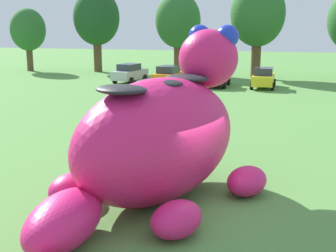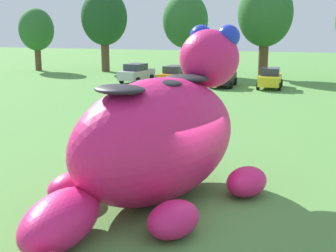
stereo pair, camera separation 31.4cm
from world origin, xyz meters
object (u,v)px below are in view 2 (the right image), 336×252
(car_black, at_px, (223,77))
(spectator_by_cars, at_px, (178,104))
(car_silver, at_px, (136,73))
(spectator_near_inflatable, at_px, (105,135))
(car_orange, at_px, (175,76))
(car_yellow, at_px, (270,78))
(giant_inflatable_creature, at_px, (159,138))

(car_black, bearing_deg, spectator_by_cars, -90.16)
(car_silver, bearing_deg, spectator_near_inflatable, -72.42)
(car_orange, xyz_separation_m, spectator_by_cars, (4.16, -13.99, -0.01))
(spectator_near_inflatable, xyz_separation_m, spectator_by_cars, (0.92, 7.87, 0.00))
(car_yellow, distance_m, spectator_by_cars, 15.02)
(car_silver, xyz_separation_m, car_orange, (4.04, -1.10, 0.00))
(car_yellow, bearing_deg, giant_inflatable_creature, -92.98)
(giant_inflatable_creature, xyz_separation_m, car_silver, (-10.81, 26.80, -1.06))
(car_black, bearing_deg, car_yellow, 1.24)
(car_silver, relative_size, car_black, 1.06)
(car_black, xyz_separation_m, car_yellow, (3.94, 0.09, 0.00))
(car_orange, bearing_deg, giant_inflatable_creature, -75.23)
(car_silver, distance_m, car_black, 8.27)
(car_silver, relative_size, spectator_by_cars, 2.53)
(car_black, relative_size, spectator_near_inflatable, 2.40)
(car_silver, distance_m, spectator_by_cars, 17.18)
(giant_inflatable_creature, xyz_separation_m, car_orange, (-6.77, 25.70, -1.06))
(car_silver, bearing_deg, car_black, -4.81)
(car_orange, bearing_deg, spectator_by_cars, -73.44)
(car_yellow, relative_size, spectator_near_inflatable, 2.40)
(car_orange, distance_m, car_black, 4.22)
(car_orange, distance_m, spectator_near_inflatable, 22.11)
(giant_inflatable_creature, height_order, car_yellow, giant_inflatable_creature)
(car_black, bearing_deg, giant_inflatable_creature, -84.37)
(giant_inflatable_creature, height_order, spectator_by_cars, giant_inflatable_creature)
(spectator_near_inflatable, bearing_deg, spectator_by_cars, 83.32)
(car_yellow, relative_size, spectator_by_cars, 2.40)
(giant_inflatable_creature, relative_size, car_yellow, 2.57)
(spectator_near_inflatable, bearing_deg, car_yellow, 77.64)
(car_silver, relative_size, spectator_near_inflatable, 2.53)
(spectator_by_cars, bearing_deg, car_orange, 106.56)
(car_silver, bearing_deg, giant_inflatable_creature, -68.03)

